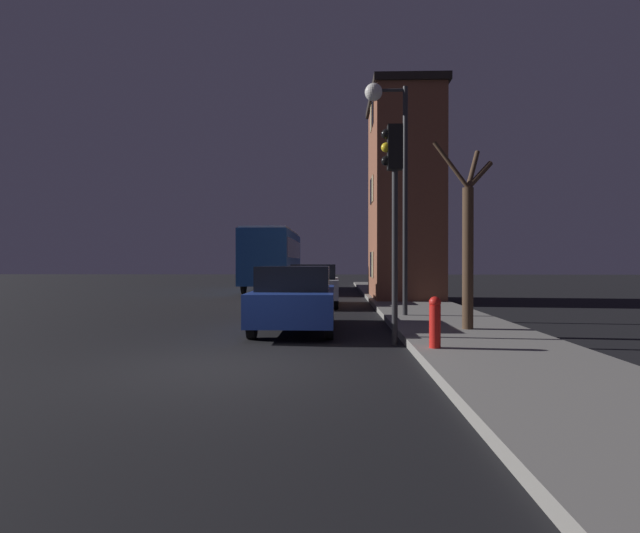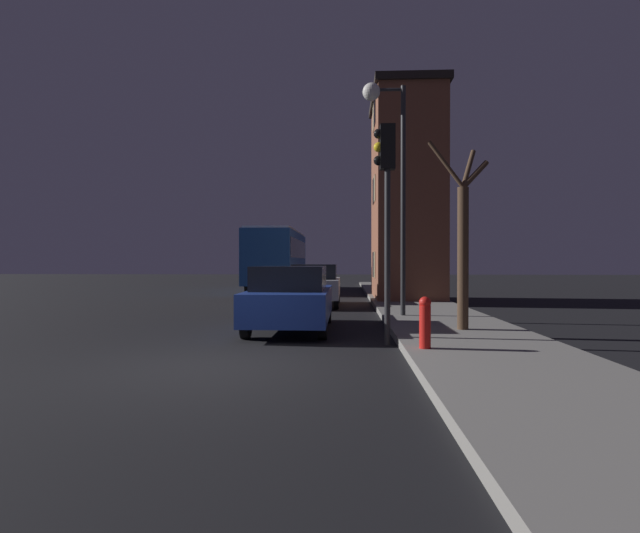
{
  "view_description": "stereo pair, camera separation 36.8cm",
  "coord_description": "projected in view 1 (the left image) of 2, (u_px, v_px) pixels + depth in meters",
  "views": [
    {
      "loc": [
        1.76,
        -7.93,
        1.67
      ],
      "look_at": [
        1.23,
        9.37,
        1.52
      ],
      "focal_mm": 28.0,
      "sensor_mm": 36.0,
      "label": 1
    },
    {
      "loc": [
        2.13,
        -7.92,
        1.67
      ],
      "look_at": [
        1.23,
        9.37,
        1.52
      ],
      "focal_mm": 28.0,
      "sensor_mm": 36.0,
      "label": 2
    }
  ],
  "objects": [
    {
      "name": "car_mid_lane",
      "position": [
        314.0,
        284.0,
        19.03
      ],
      "size": [
        1.83,
        4.08,
        1.59
      ],
      "color": "#B7BABF",
      "rests_on": "ground"
    },
    {
      "name": "bus",
      "position": [
        273.0,
        255.0,
        29.1
      ],
      "size": [
        2.52,
        9.51,
        3.49
      ],
      "color": "#194793",
      "rests_on": "ground"
    },
    {
      "name": "brick_building",
      "position": [
        404.0,
        195.0,
        21.52
      ],
      "size": [
        2.95,
        5.26,
        8.75
      ],
      "color": "brown",
      "rests_on": "sidewalk"
    },
    {
      "name": "sidewalk",
      "position": [
        519.0,
        363.0,
        7.85
      ],
      "size": [
        3.01,
        60.0,
        0.17
      ],
      "color": "slate",
      "rests_on": "ground"
    },
    {
      "name": "fire_hydrant",
      "position": [
        435.0,
        321.0,
        8.74
      ],
      "size": [
        0.21,
        0.21,
        0.91
      ],
      "color": "red",
      "rests_on": "sidewalk"
    },
    {
      "name": "car_near_lane",
      "position": [
        296.0,
        297.0,
        12.21
      ],
      "size": [
        1.86,
        4.48,
        1.58
      ],
      "color": "navy",
      "rests_on": "ground"
    },
    {
      "name": "bare_tree",
      "position": [
        468.0,
        243.0,
        11.25
      ],
      "size": [
        1.48,
        0.7,
        4.24
      ],
      "color": "#473323",
      "rests_on": "sidewalk"
    },
    {
      "name": "traffic_light",
      "position": [
        393.0,
        188.0,
        10.06
      ],
      "size": [
        0.43,
        0.24,
        4.44
      ],
      "color": "#28282B",
      "rests_on": "ground"
    },
    {
      "name": "ground_plane",
      "position": [
        225.0,
        366.0,
        8.0
      ],
      "size": [
        120.0,
        120.0,
        0.0
      ],
      "primitive_type": "plane",
      "color": "black"
    },
    {
      "name": "streetlamp",
      "position": [
        389.0,
        145.0,
        14.15
      ],
      "size": [
        1.22,
        0.5,
        6.59
      ],
      "color": "#28282B",
      "rests_on": "sidewalk"
    }
  ]
}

